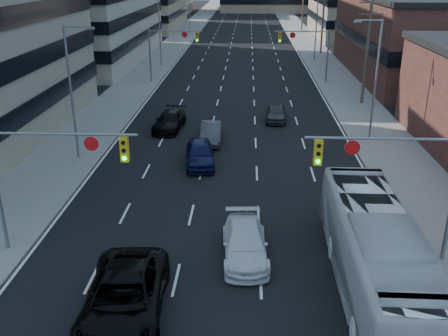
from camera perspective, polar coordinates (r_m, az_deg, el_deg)
road_surface at (r=142.33m, az=2.35°, el=16.97°), size 18.00×300.00×0.02m
sidewalk_left at (r=142.87m, az=-2.48°, el=17.01°), size 5.00×300.00×0.15m
sidewalk_right at (r=142.70m, az=7.18°, el=16.87°), size 5.00×300.00×0.15m
storefront_right_mid at (r=66.37m, az=23.55°, el=13.41°), size 20.00×30.00×9.00m
signal_near_left at (r=22.99m, az=-19.29°, el=0.22°), size 6.59×0.33×6.00m
signal_near_right at (r=22.28m, az=19.11°, el=-0.44°), size 6.59×0.33×6.00m
signal_far_left at (r=58.01m, az=-6.20°, el=13.86°), size 6.09×0.33×6.00m
signal_far_right at (r=57.73m, az=9.50°, el=13.65°), size 6.09×0.33×6.00m
utility_pole_block at (r=49.50m, az=16.10°, el=13.50°), size 2.20×0.28×11.00m
utility_pole_midblock at (r=78.85m, az=11.28°, el=16.78°), size 2.20×0.28×11.00m
utility_pole_distant at (r=108.56m, az=9.02°, el=18.24°), size 2.20×0.28×11.00m
streetlight_left_near at (r=34.56m, az=-16.88°, el=8.82°), size 2.03×0.22×9.00m
streetlight_left_mid at (r=68.15m, az=-7.24°, el=15.64°), size 2.03×0.22×9.00m
streetlight_left_far at (r=102.68m, az=-3.89°, el=17.84°), size 2.03×0.22×9.00m
streetlight_right_near at (r=38.63m, az=16.78°, el=10.14°), size 2.03×0.22×9.00m
streetlight_right_far at (r=72.75m, az=10.39°, el=15.86°), size 2.03×0.22×9.00m
black_pickup at (r=19.65m, az=-11.32°, el=-14.28°), size 3.32×6.51×1.76m
white_van at (r=22.92m, az=2.41°, el=-8.60°), size 2.29×5.01×1.42m
transit_bus at (r=21.10m, az=17.02°, el=-9.42°), size 3.02×12.31×3.42m
sedan_blue at (r=33.36m, az=-2.78°, el=1.65°), size 2.38×4.84×1.59m
sedan_grey_center at (r=37.85m, az=-1.50°, el=4.04°), size 1.65×4.41×1.44m
sedan_black_far at (r=41.05m, az=-6.25°, el=5.37°), size 2.50×5.18×1.46m
sedan_grey_right at (r=43.50m, az=5.98°, el=6.31°), size 1.91×4.27×1.43m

